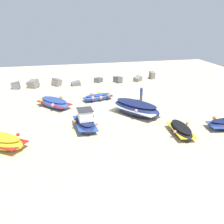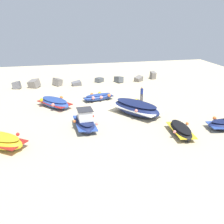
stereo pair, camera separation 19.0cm
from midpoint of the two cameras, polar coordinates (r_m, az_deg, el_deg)
The scene contains 8 objects.
ground_plane at distance 28.86m, azimuth -1.38°, elevation 0.90°, with size 52.85×52.85×0.00m, color beige.
fishing_boat_0 at distance 23.63m, azimuth -5.57°, elevation -2.05°, with size 2.09×3.95×1.94m.
fishing_boat_3 at distance 23.16m, azimuth 14.65°, elevation -3.73°, with size 1.94×3.75×0.86m.
fishing_boat_4 at distance 31.22m, azimuth -2.71°, elevation 3.22°, with size 3.80×2.24×0.88m.
fishing_boat_5 at distance 26.75m, azimuth 5.36°, elevation 0.86°, with size 4.84×5.65×1.32m.
fishing_boat_6 at distance 29.55m, azimuth -11.92°, elevation 1.97°, with size 3.85×4.27×1.04m.
person_walking at distance 30.93m, azimuth 6.51°, elevation 4.06°, with size 0.32×0.32×1.71m.
breakwater_rocks at distance 38.54m, azimuth -6.36°, elevation 6.51°, with size 20.80×2.68×1.37m.
Camera 2 is at (-5.16, -26.70, 9.67)m, focal length 43.04 mm.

